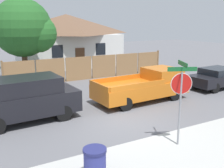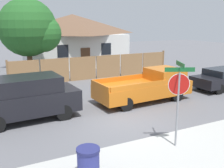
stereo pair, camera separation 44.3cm
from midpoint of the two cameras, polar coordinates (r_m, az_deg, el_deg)
name	(u,v)px [view 2 (the right image)]	position (r m, az deg, el deg)	size (l,w,h in m)	color
ground_plane	(120,121)	(11.84, 2.73, -8.03)	(80.00, 80.00, 0.00)	slate
sidewalk_strip	(172,157)	(9.17, 14.23, -15.17)	(36.00, 3.20, 0.01)	#B2B2AD
wooden_fence	(96,67)	(20.25, -2.86, 3.64)	(12.91, 0.12, 1.86)	#997047
house	(73,39)	(27.20, -8.00, 9.71)	(10.06, 7.30, 5.04)	white
oak_tree	(31,29)	(19.99, -16.65, 11.39)	(4.35, 4.14, 5.97)	brown
red_suv	(26,97)	(12.20, -17.28, -2.77)	(4.64, 2.20, 1.98)	black
orange_pickup	(147,86)	(14.70, 8.50, -0.47)	(5.51, 2.31, 1.73)	orange
parked_sedan	(224,78)	(18.79, 23.76, 1.19)	(4.63, 2.04, 1.35)	black
stop_sign	(179,90)	(9.26, 15.63, -1.30)	(0.93, 0.84, 3.02)	gray
trash_bin	(88,163)	(7.70, -3.46, -16.80)	(0.67, 0.67, 0.91)	navy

